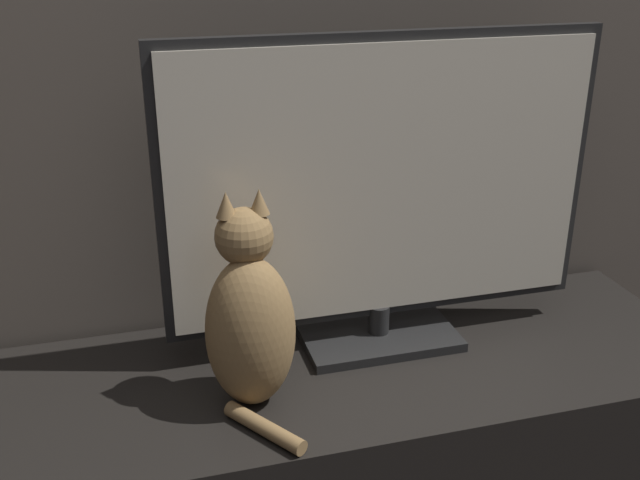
{
  "coord_description": "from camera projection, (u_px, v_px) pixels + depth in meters",
  "views": [
    {
      "loc": [
        -0.36,
        -0.29,
        1.34
      ],
      "look_at": [
        -0.02,
        0.93,
        0.8
      ],
      "focal_mm": 42.0,
      "sensor_mm": 36.0,
      "label": 1
    }
  ],
  "objects": [
    {
      "name": "tv_stand",
      "position": [
        331.0,
        472.0,
        1.59
      ],
      "size": [
        1.56,
        0.5,
        0.52
      ],
      "color": "black",
      "rests_on": "ground_plane"
    },
    {
      "name": "tv",
      "position": [
        383.0,
        194.0,
        1.46
      ],
      "size": [
        0.87,
        0.19,
        0.64
      ],
      "color": "black",
      "rests_on": "tv_stand"
    },
    {
      "name": "cat",
      "position": [
        250.0,
        320.0,
        1.32
      ],
      "size": [
        0.16,
        0.26,
        0.4
      ],
      "rotation": [
        0.0,
        0.0,
        -0.0
      ],
      "color": "#997547",
      "rests_on": "tv_stand"
    }
  ]
}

